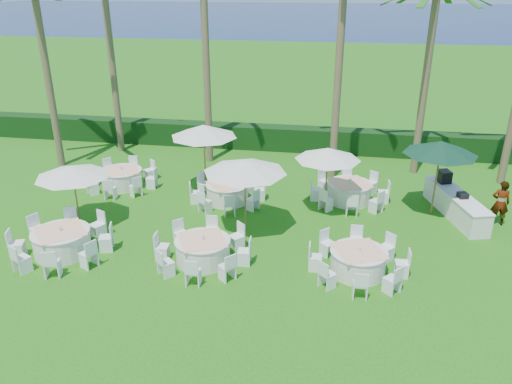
% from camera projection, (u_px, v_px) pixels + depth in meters
% --- Properties ---
extents(ground, '(120.00, 120.00, 0.00)m').
position_uv_depth(ground, '(220.00, 271.00, 15.14)').
color(ground, '#246210').
rests_on(ground, ground).
extents(hedge, '(34.00, 1.00, 1.20)m').
position_uv_depth(hedge, '(273.00, 138.00, 25.77)').
color(hedge, black).
rests_on(hedge, ground).
extents(ocean, '(260.00, 260.00, 0.00)m').
position_uv_depth(ocean, '(330.00, 19.00, 107.53)').
color(ocean, '#07144D').
rests_on(ocean, ground).
extents(banquet_table_a, '(3.16, 3.16, 0.97)m').
position_uv_depth(banquet_table_a, '(62.00, 241.00, 15.99)').
color(banquet_table_a, silver).
rests_on(banquet_table_a, ground).
extents(banquet_table_b, '(3.03, 3.03, 0.92)m').
position_uv_depth(banquet_table_b, '(203.00, 250.00, 15.54)').
color(banquet_table_b, silver).
rests_on(banquet_table_b, ground).
extents(banquet_table_c, '(2.97, 2.97, 0.91)m').
position_uv_depth(banquet_table_c, '(358.00, 261.00, 14.94)').
color(banquet_table_c, silver).
rests_on(banquet_table_c, ground).
extents(banquet_table_d, '(3.02, 3.02, 0.92)m').
position_uv_depth(banquet_table_d, '(122.00, 178.00, 21.16)').
color(banquet_table_d, silver).
rests_on(banquet_table_d, ground).
extents(banquet_table_e, '(2.96, 2.96, 0.91)m').
position_uv_depth(banquet_table_e, '(227.00, 192.00, 19.76)').
color(banquet_table_e, silver).
rests_on(banquet_table_e, ground).
extents(banquet_table_f, '(3.10, 3.10, 0.94)m').
position_uv_depth(banquet_table_f, '(349.00, 191.00, 19.77)').
color(banquet_table_f, silver).
rests_on(banquet_table_f, ground).
extents(umbrella_a, '(2.56, 2.56, 2.26)m').
position_uv_depth(umbrella_a, '(72.00, 171.00, 17.21)').
color(umbrella_a, brown).
rests_on(umbrella_a, ground).
extents(umbrella_b, '(2.84, 2.84, 2.67)m').
position_uv_depth(umbrella_b, '(245.00, 166.00, 16.62)').
color(umbrella_b, brown).
rests_on(umbrella_b, ground).
extents(umbrella_c, '(2.69, 2.69, 2.83)m').
position_uv_depth(umbrella_c, '(204.00, 131.00, 19.92)').
color(umbrella_c, brown).
rests_on(umbrella_c, ground).
extents(umbrella_d, '(2.42, 2.42, 2.56)m').
position_uv_depth(umbrella_d, '(328.00, 154.00, 18.08)').
color(umbrella_d, brown).
rests_on(umbrella_d, ground).
extents(umbrella_green, '(2.65, 2.65, 2.85)m').
position_uv_depth(umbrella_green, '(441.00, 148.00, 17.87)').
color(umbrella_green, brown).
rests_on(umbrella_green, ground).
extents(buffet_table, '(1.84, 3.90, 1.36)m').
position_uv_depth(buffet_table, '(455.00, 203.00, 18.57)').
color(buffet_table, silver).
rests_on(buffet_table, ground).
extents(staff_person, '(0.65, 0.46, 1.68)m').
position_uv_depth(staff_person, '(500.00, 203.00, 17.73)').
color(staff_person, gray).
rests_on(staff_person, ground).
extents(palm_a, '(4.26, 4.36, 10.26)m').
position_uv_depth(palm_a, '(109.00, 38.00, 23.57)').
color(palm_a, brown).
rests_on(palm_a, ground).
extents(palm_b, '(4.41, 4.03, 10.00)m').
position_uv_depth(palm_b, '(206.00, 45.00, 22.18)').
color(palm_b, brown).
rests_on(palm_b, ground).
extents(palm_c, '(4.31, 4.33, 12.19)m').
position_uv_depth(palm_c, '(342.00, 22.00, 19.79)').
color(palm_c, brown).
rests_on(palm_c, ground).
extents(palm_d, '(4.40, 4.15, 8.18)m').
position_uv_depth(palm_d, '(427.00, 72.00, 21.06)').
color(palm_d, brown).
rests_on(palm_d, ground).
extents(palm_f, '(4.10, 4.40, 8.38)m').
position_uv_depth(palm_f, '(46.00, 66.00, 21.91)').
color(palm_f, brown).
rests_on(palm_f, ground).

